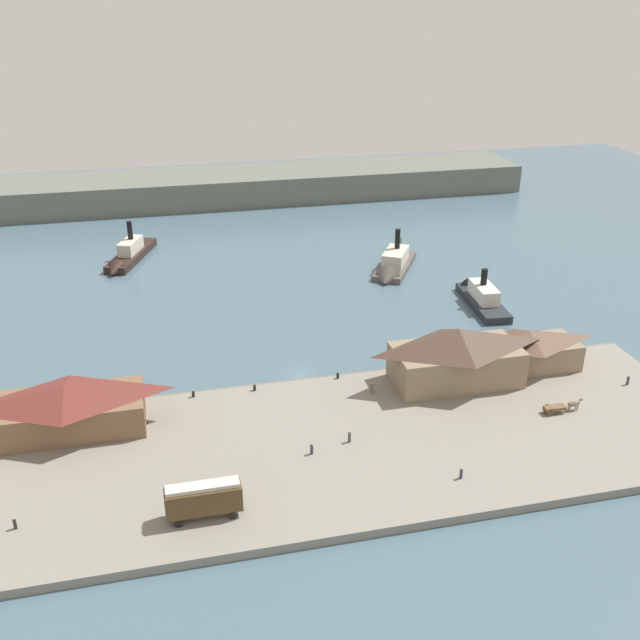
# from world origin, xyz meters

# --- Properties ---
(ground_plane) EXTENTS (320.00, 320.00, 0.00)m
(ground_plane) POSITION_xyz_m (0.00, 0.00, 0.00)
(ground_plane) COLOR #476070
(quay_promenade) EXTENTS (110.00, 36.00, 1.20)m
(quay_promenade) POSITION_xyz_m (0.00, -22.00, 0.60)
(quay_promenade) COLOR gray
(quay_promenade) RESTS_ON ground
(seawall_edge) EXTENTS (110.00, 0.80, 1.00)m
(seawall_edge) POSITION_xyz_m (0.00, -3.60, 0.50)
(seawall_edge) COLOR #666159
(seawall_edge) RESTS_ON ground
(ferry_shed_central_terminal) EXTENTS (21.14, 10.04, 6.82)m
(ferry_shed_central_terminal) POSITION_xyz_m (-35.09, -10.20, 4.66)
(ferry_shed_central_terminal) COLOR brown
(ferry_shed_central_terminal) RESTS_ON quay_promenade
(ferry_shed_west_terminal) EXTENTS (20.00, 9.86, 9.17)m
(ferry_shed_west_terminal) POSITION_xyz_m (22.65, -10.10, 5.86)
(ferry_shed_west_terminal) COLOR #847056
(ferry_shed_west_terminal) RESTS_ON quay_promenade
(ferry_shed_east_terminal) EXTENTS (16.70, 7.70, 6.49)m
(ferry_shed_east_terminal) POSITION_xyz_m (35.76, -8.27, 4.49)
(ferry_shed_east_terminal) COLOR #847056
(ferry_shed_east_terminal) RESTS_ON quay_promenade
(street_tram) EXTENTS (8.84, 2.70, 4.53)m
(street_tram) POSITION_xyz_m (-18.41, -33.12, 3.83)
(street_tram) COLOR #4C381E
(street_tram) RESTS_ON quay_promenade
(horse_cart) EXTENTS (6.04, 1.40, 1.87)m
(horse_cart) POSITION_xyz_m (34.23, -22.06, 2.12)
(horse_cart) COLOR brown
(horse_cart) RESTS_ON quay_promenade
(pedestrian_walking_west) EXTENTS (0.43, 0.43, 1.73)m
(pedestrian_walking_west) POSITION_xyz_m (2.13, -22.32, 1.99)
(pedestrian_walking_west) COLOR #3D4C42
(pedestrian_walking_west) RESTS_ON quay_promenade
(pedestrian_walking_east) EXTENTS (0.44, 0.44, 1.77)m
(pedestrian_walking_east) POSITION_xyz_m (8.97, -10.31, 2.01)
(pedestrian_walking_east) COLOR #6B5B4C
(pedestrian_walking_east) RESTS_ON quay_promenade
(pedestrian_by_tram) EXTENTS (0.39, 0.39, 1.58)m
(pedestrian_by_tram) POSITION_xyz_m (13.67, -33.31, 1.92)
(pedestrian_by_tram) COLOR #33384C
(pedestrian_by_tram) RESTS_ON quay_promenade
(pedestrian_at_waters_edge) EXTENTS (0.41, 0.41, 1.67)m
(pedestrian_at_waters_edge) POSITION_xyz_m (-3.48, -23.86, 1.96)
(pedestrian_at_waters_edge) COLOR #33384C
(pedestrian_at_waters_edge) RESTS_ON quay_promenade
(pedestrian_near_cart) EXTENTS (0.40, 0.40, 1.62)m
(pedestrian_near_cart) POSITION_xyz_m (48.48, -17.23, 1.94)
(pedestrian_near_cart) COLOR #33384C
(pedestrian_near_cart) RESTS_ON quay_promenade
(pedestrian_standing_center) EXTENTS (0.38, 0.38, 1.55)m
(pedestrian_standing_center) POSITION_xyz_m (-39.67, -30.29, 1.91)
(pedestrian_standing_center) COLOR #232328
(pedestrian_standing_center) RESTS_ON quay_promenade
(mooring_post_east) EXTENTS (0.44, 0.44, 0.90)m
(mooring_post_east) POSITION_xyz_m (5.06, -4.82, 1.65)
(mooring_post_east) COLOR black
(mooring_post_east) RESTS_ON quay_promenade
(mooring_post_center_west) EXTENTS (0.44, 0.44, 0.90)m
(mooring_post_center_west) POSITION_xyz_m (-8.33, -5.56, 1.65)
(mooring_post_center_west) COLOR black
(mooring_post_center_west) RESTS_ON quay_promenade
(mooring_post_west) EXTENTS (0.44, 0.44, 0.90)m
(mooring_post_west) POSITION_xyz_m (-17.63, -5.35, 1.65)
(mooring_post_west) COLOR black
(mooring_post_west) RESTS_ON quay_promenade
(ferry_near_quay) EXTENTS (15.64, 20.88, 10.93)m
(ferry_near_quay) POSITION_xyz_m (29.54, 40.73, 1.43)
(ferry_near_quay) COLOR #514C47
(ferry_near_quay) RESTS_ON ground
(ferry_approaching_east) EXTENTS (12.52, 23.46, 10.22)m
(ferry_approaching_east) POSITION_xyz_m (-27.61, 61.07, 1.49)
(ferry_approaching_east) COLOR black
(ferry_approaching_east) RESTS_ON ground
(ferry_approaching_west) EXTENTS (6.86, 20.32, 9.18)m
(ferry_approaching_west) POSITION_xyz_m (41.17, 21.05, 1.48)
(ferry_approaching_west) COLOR #23282D
(ferry_approaching_west) RESTS_ON ground
(far_headland) EXTENTS (180.00, 24.00, 8.00)m
(far_headland) POSITION_xyz_m (0.00, 110.00, 4.00)
(far_headland) COLOR #60665B
(far_headland) RESTS_ON ground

